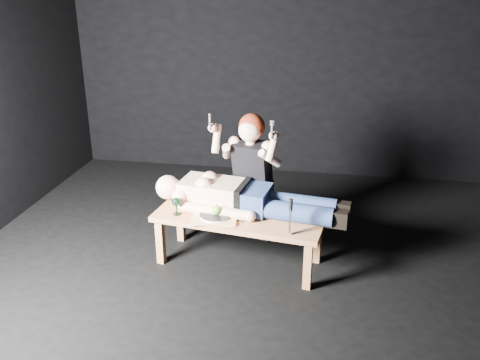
{
  "coord_description": "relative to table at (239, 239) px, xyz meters",
  "views": [
    {
      "loc": [
        0.58,
        -3.61,
        2.34
      ],
      "look_at": [
        -0.09,
        0.26,
        0.75
      ],
      "focal_mm": 38.4,
      "sensor_mm": 36.0,
      "label": 1
    }
  ],
  "objects": [
    {
      "name": "plate",
      "position": [
        -0.19,
        -0.1,
        0.26
      ],
      "size": [
        0.27,
        0.27,
        0.02
      ],
      "primitive_type": "cylinder",
      "rotation": [
        0.0,
        0.0,
        0.11
      ],
      "color": "white",
      "rests_on": "serving_tray"
    },
    {
      "name": "serving_tray",
      "position": [
        -0.19,
        -0.1,
        0.24
      ],
      "size": [
        0.39,
        0.3,
        0.02
      ],
      "primitive_type": "cube",
      "rotation": [
        0.0,
        0.0,
        0.11
      ],
      "color": "tan",
      "rests_on": "table"
    },
    {
      "name": "lying_man",
      "position": [
        0.06,
        0.12,
        0.37
      ],
      "size": [
        1.56,
        0.67,
        0.28
      ],
      "primitive_type": null,
      "rotation": [
        0.0,
        0.0,
        -0.14
      ],
      "color": "beige",
      "rests_on": "table"
    },
    {
      "name": "knife_flat",
      "position": [
        -0.01,
        -0.16,
        0.23
      ],
      "size": [
        0.01,
        0.15,
        0.01
      ],
      "primitive_type": "cube",
      "rotation": [
        0.0,
        0.0,
        0.01
      ],
      "color": "#B2B2B7",
      "rests_on": "table"
    },
    {
      "name": "spoon_flat",
      "position": [
        0.0,
        -0.09,
        0.23
      ],
      "size": [
        0.11,
        0.12,
        0.01
      ],
      "primitive_type": "cube",
      "rotation": [
        0.0,
        0.0,
        0.74
      ],
      "color": "#B2B2B7",
      "rests_on": "table"
    },
    {
      "name": "table",
      "position": [
        0.0,
        0.0,
        0.0
      ],
      "size": [
        1.48,
        0.73,
        0.45
      ],
      "primitive_type": "cube",
      "rotation": [
        0.0,
        0.0,
        -0.14
      ],
      "color": "#9C6E43",
      "rests_on": "ground"
    },
    {
      "name": "fork_flat",
      "position": [
        -0.33,
        -0.12,
        0.23
      ],
      "size": [
        0.01,
        0.15,
        0.01
      ],
      "primitive_type": "cube",
      "rotation": [
        0.0,
        0.0,
        0.0
      ],
      "color": "#B2B2B7",
      "rests_on": "table"
    },
    {
      "name": "goblet",
      "position": [
        -0.52,
        -0.07,
        0.3
      ],
      "size": [
        0.08,
        0.08,
        0.15
      ],
      "primitive_type": null,
      "rotation": [
        0.0,
        0.0,
        -0.14
      ],
      "color": "black",
      "rests_on": "table"
    },
    {
      "name": "back_wall",
      "position": [
        0.09,
        2.29,
        1.27
      ],
      "size": [
        5.0,
        0.0,
        5.0
      ],
      "primitive_type": "plane",
      "rotation": [
        1.57,
        0.0,
        0.0
      ],
      "color": "black",
      "rests_on": "ground"
    },
    {
      "name": "ground",
      "position": [
        0.09,
        -0.21,
        -0.23
      ],
      "size": [
        5.0,
        5.0,
        0.0
      ],
      "primitive_type": "plane",
      "color": "black",
      "rests_on": "ground"
    },
    {
      "name": "kneeling_woman",
      "position": [
        0.07,
        0.45,
        0.41
      ],
      "size": [
        0.85,
        0.91,
        1.27
      ],
      "primitive_type": null,
      "rotation": [
        0.0,
        0.0,
        -0.26
      ],
      "color": "black",
      "rests_on": "ground"
    },
    {
      "name": "apple",
      "position": [
        -0.17,
        -0.1,
        0.31
      ],
      "size": [
        0.08,
        0.08,
        0.08
      ],
      "primitive_type": "sphere",
      "color": "#4B9024",
      "rests_on": "plate"
    },
    {
      "name": "carving_knife",
      "position": [
        0.45,
        -0.27,
        0.38
      ],
      "size": [
        0.04,
        0.05,
        0.3
      ],
      "primitive_type": null,
      "rotation": [
        0.0,
        0.0,
        -0.14
      ],
      "color": "#B2B2B7",
      "rests_on": "table"
    }
  ]
}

